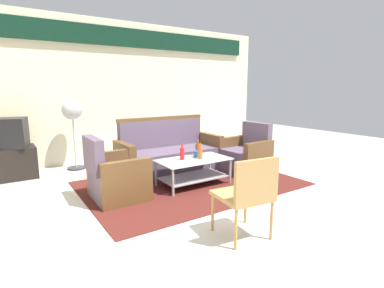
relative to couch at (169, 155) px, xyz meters
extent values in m
plane|color=beige|center=(0.05, -1.42, -0.32)|extent=(14.00, 14.00, 0.00)
cube|color=beige|center=(0.05, 1.64, 1.08)|extent=(6.52, 0.12, 2.80)
cube|color=black|center=(0.05, 1.55, 2.15)|extent=(5.76, 0.08, 0.36)
cube|color=#511E19|center=(-0.02, -0.71, -0.31)|extent=(3.20, 2.21, 0.01)
cube|color=#5B4C60|center=(0.00, -0.05, -0.10)|extent=(1.61, 0.71, 0.42)
cube|color=#5B4C60|center=(0.00, 0.27, 0.35)|extent=(1.60, 0.15, 0.48)
cube|color=brown|center=(0.84, -0.05, 0.00)|extent=(0.13, 0.70, 0.62)
cube|color=brown|center=(-0.84, -0.06, 0.00)|extent=(0.13, 0.70, 0.62)
cube|color=brown|center=(0.00, 0.27, 0.62)|extent=(1.64, 0.11, 0.06)
cube|color=#5B4C60|center=(-1.16, -0.68, -0.11)|extent=(0.67, 0.61, 0.40)
cube|color=#5B4C60|center=(-1.47, -0.68, 0.32)|extent=(0.13, 0.60, 0.45)
cube|color=brown|center=(-1.16, -0.35, -0.02)|extent=(0.66, 0.11, 0.58)
cube|color=brown|center=(-1.17, -1.01, -0.02)|extent=(0.66, 0.11, 0.58)
cube|color=#5B4C60|center=(1.13, -0.68, -0.11)|extent=(0.70, 0.64, 0.40)
cube|color=#5B4C60|center=(1.44, -0.66, 0.32)|extent=(0.16, 0.61, 0.45)
cube|color=brown|center=(1.15, -1.01, -0.02)|extent=(0.67, 0.14, 0.58)
cube|color=brown|center=(1.11, -0.35, -0.02)|extent=(0.67, 0.14, 0.58)
cube|color=silver|center=(-0.02, -0.80, 0.09)|extent=(1.10, 0.60, 0.02)
cube|color=#9E9EA5|center=(-0.02, -0.80, -0.19)|extent=(1.00, 0.52, 0.02)
cylinder|color=#9E9EA5|center=(-0.53, -0.54, -0.11)|extent=(0.04, 0.04, 0.40)
cylinder|color=#9E9EA5|center=(0.49, -0.54, -0.11)|extent=(0.04, 0.04, 0.40)
cylinder|color=#9E9EA5|center=(-0.53, -1.06, -0.11)|extent=(0.04, 0.04, 0.40)
cylinder|color=#9E9EA5|center=(0.49, -1.06, -0.11)|extent=(0.04, 0.04, 0.40)
cylinder|color=#D85919|center=(0.08, -0.82, 0.18)|extent=(0.06, 0.06, 0.17)
cylinder|color=#D85919|center=(0.08, -0.82, 0.30)|extent=(0.02, 0.02, 0.07)
cylinder|color=red|center=(-0.18, -0.73, 0.18)|extent=(0.07, 0.07, 0.17)
cylinder|color=red|center=(-0.18, -0.73, 0.30)|extent=(0.03, 0.03, 0.07)
cylinder|color=brown|center=(0.18, -0.62, 0.19)|extent=(0.08, 0.08, 0.18)
cylinder|color=brown|center=(0.18, -0.62, 0.32)|extent=(0.03, 0.03, 0.08)
cylinder|color=#2659A5|center=(0.08, -0.71, 0.14)|extent=(0.08, 0.08, 0.10)
cube|color=black|center=(-2.36, 1.13, -0.06)|extent=(0.80, 0.50, 0.52)
cube|color=black|center=(-2.36, 1.13, 0.44)|extent=(0.70, 0.58, 0.48)
cube|color=black|center=(-2.30, 1.34, 0.44)|extent=(0.49, 0.14, 0.36)
cylinder|color=#2D2D33|center=(-1.31, 1.18, -0.30)|extent=(0.32, 0.32, 0.03)
cylinder|color=#B2B2B7|center=(-1.31, 1.18, 0.19)|extent=(0.03, 0.03, 0.95)
sphere|color=#B2B2B7|center=(-1.31, 1.18, 0.77)|extent=(0.36, 0.36, 0.36)
cube|color=#AD844C|center=(-0.49, -2.36, 0.10)|extent=(0.54, 0.54, 0.04)
cube|color=#AD844C|center=(-0.52, -2.58, 0.32)|extent=(0.48, 0.10, 0.40)
cylinder|color=#AD844C|center=(-0.68, -2.13, -0.11)|extent=(0.03, 0.03, 0.42)
cylinder|color=#AD844C|center=(-0.26, -2.18, -0.11)|extent=(0.03, 0.03, 0.42)
cylinder|color=#AD844C|center=(-0.73, -2.55, -0.11)|extent=(0.03, 0.03, 0.42)
cylinder|color=#AD844C|center=(-0.31, -2.60, -0.11)|extent=(0.03, 0.03, 0.42)
camera|label=1|loc=(-2.45, -4.42, 1.16)|focal=27.73mm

